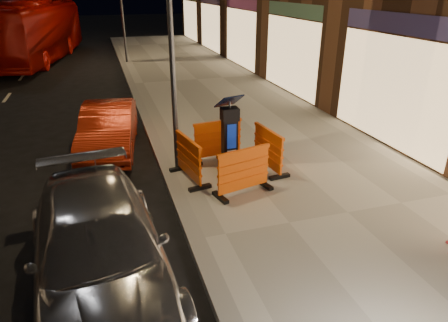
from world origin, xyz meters
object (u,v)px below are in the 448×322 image
object	(u,v)px
barrier_back	(218,140)
barrier_kerbside	(189,159)
car_silver	(105,284)
car_red	(111,150)
parking_kiosk	(230,138)
barrier_bldgside	(268,150)
barrier_front	(243,171)
bus_doubledecker	(39,61)

from	to	relation	value
barrier_back	barrier_kerbside	bearing A→B (deg)	-141.09
barrier_kerbside	car_silver	distance (m)	3.51
car_silver	car_red	bearing A→B (deg)	81.29
parking_kiosk	car_red	xyz separation A→B (m)	(-2.56, 2.71, -1.04)
parking_kiosk	barrier_bldgside	distance (m)	1.03
barrier_kerbside	barrier_bldgside	size ratio (longest dim) A/B	1.00
parking_kiosk	barrier_back	xyz separation A→B (m)	(0.00, 0.95, -0.39)
barrier_bldgside	car_red	world-z (taller)	barrier_bldgside
barrier_back	parking_kiosk	bearing A→B (deg)	-96.09
car_silver	barrier_front	bearing A→B (deg)	27.88
car_silver	bus_doubledecker	xyz separation A→B (m)	(-3.13, 21.26, 0.00)
barrier_front	barrier_bldgside	bearing A→B (deg)	30.91
barrier_bldgside	bus_doubledecker	bearing A→B (deg)	13.71
barrier_front	barrier_back	bearing A→B (deg)	75.91
car_silver	barrier_back	bearing A→B (deg)	47.37
barrier_front	car_red	distance (m)	4.51
barrier_front	car_silver	size ratio (longest dim) A/B	0.27
barrier_kerbside	barrier_bldgside	distance (m)	1.90
parking_kiosk	barrier_bldgside	bearing A→B (deg)	-9.09
barrier_front	car_silver	world-z (taller)	barrier_front
barrier_kerbside	bus_doubledecker	xyz separation A→B (m)	(-5.10, 18.42, -0.64)
barrier_front	barrier_kerbside	world-z (taller)	same
car_silver	barrier_kerbside	bearing A→B (deg)	50.25
parking_kiosk	barrier_bldgside	world-z (taller)	parking_kiosk
barrier_back	bus_doubledecker	distance (m)	18.50
barrier_back	bus_doubledecker	world-z (taller)	bus_doubledecker
parking_kiosk	bus_doubledecker	xyz separation A→B (m)	(-6.05, 18.42, -1.04)
barrier_back	car_silver	size ratio (longest dim) A/B	0.27
bus_doubledecker	barrier_kerbside	bearing A→B (deg)	-64.80
barrier_back	barrier_bldgside	world-z (taller)	same
car_silver	bus_doubledecker	bearing A→B (deg)	93.32
car_red	barrier_bldgside	bearing A→B (deg)	-29.83
car_silver	bus_doubledecker	distance (m)	21.49
barrier_back	barrier_bldgside	size ratio (longest dim) A/B	1.00
barrier_bldgside	car_silver	bearing A→B (deg)	119.21
barrier_kerbside	car_red	xyz separation A→B (m)	(-1.61, 2.71, -0.64)
barrier_bldgside	barrier_kerbside	bearing A→B (deg)	82.91
bus_doubledecker	parking_kiosk	bearing A→B (deg)	-62.09
barrier_front	bus_doubledecker	size ratio (longest dim) A/B	0.10
car_red	barrier_back	bearing A→B (deg)	-26.68
car_red	car_silver	bearing A→B (deg)	-85.79
parking_kiosk	barrier_back	distance (m)	1.03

